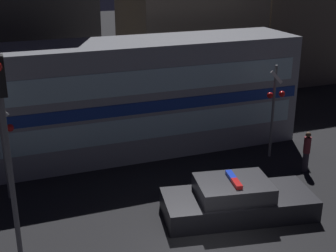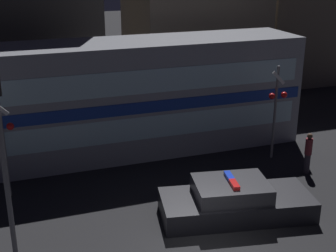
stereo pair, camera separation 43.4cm
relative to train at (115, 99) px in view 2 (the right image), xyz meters
name	(u,v)px [view 2 (the right image)]	position (x,y,z in m)	size (l,w,h in m)	color
train	(115,99)	(0.00, 0.00, 0.00)	(15.52, 3.01, 4.59)	gray
police_car	(235,202)	(2.32, -6.25, -1.81)	(4.99, 2.72, 1.30)	black
pedestrian	(308,153)	(6.30, -4.36, -1.48)	(0.27, 0.27, 1.59)	#2D2833
crossing_signal_near	(276,105)	(5.80, -2.72, -0.05)	(0.78, 0.30, 3.80)	slate
crossing_signal_far	(3,137)	(-4.35, -2.62, -0.14)	(0.78, 0.30, 3.62)	slate
traffic_light_corner	(0,131)	(-4.27, -7.28, 1.73)	(0.30, 0.46, 5.77)	slate
building_left	(10,5)	(-3.50, 6.63, 3.19)	(7.97, 5.88, 10.98)	#47423D
building_center	(193,38)	(5.98, 6.44, 1.15)	(6.73, 5.85, 6.89)	#726656
building_right	(302,5)	(14.19, 8.24, 2.51)	(6.67, 5.03, 9.62)	#726656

